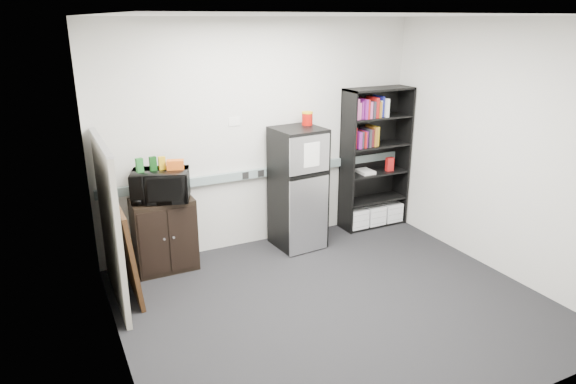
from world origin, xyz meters
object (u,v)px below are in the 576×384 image
object	(u,v)px
cubicle_partition	(110,223)
microwave	(161,185)
bookshelf	(375,160)
refrigerator	(298,188)
cabinet	(164,235)

from	to	relation	value
cubicle_partition	microwave	bearing A→B (deg)	34.16
bookshelf	cubicle_partition	distance (m)	3.46
bookshelf	refrigerator	size ratio (longest dim) A/B	1.26
cubicle_partition	cabinet	size ratio (longest dim) A/B	1.97
refrigerator	bookshelf	bearing A→B (deg)	1.97
cabinet	cubicle_partition	bearing A→B (deg)	-144.80
cubicle_partition	microwave	distance (m)	0.74
microwave	refrigerator	size ratio (longest dim) A/B	0.40
cubicle_partition	refrigerator	world-z (taller)	cubicle_partition
cubicle_partition	cabinet	world-z (taller)	cubicle_partition
microwave	refrigerator	world-z (taller)	refrigerator
cubicle_partition	cabinet	distance (m)	0.83
microwave	refrigerator	xyz separation A→B (m)	(1.62, -0.06, -0.25)
refrigerator	cubicle_partition	bearing A→B (deg)	-176.09
bookshelf	refrigerator	distance (m)	1.23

